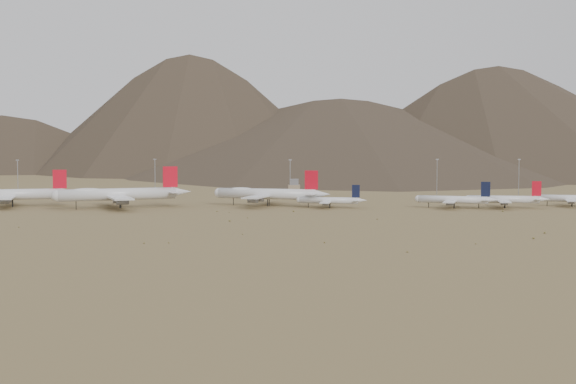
{
  "coord_description": "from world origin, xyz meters",
  "views": [
    {
      "loc": [
        13.01,
        -376.98,
        35.07
      ],
      "look_at": [
        23.5,
        30.0,
        8.83
      ],
      "focal_mm": 45.0,
      "sensor_mm": 36.0,
      "label": 1
    }
  ],
  "objects_px": {
    "control_tower": "(294,189)",
    "widebody_west": "(11,194)",
    "widebody_centre": "(118,194)",
    "widebody_east": "(267,194)",
    "narrowbody_a": "(330,200)",
    "narrowbody_b": "(455,200)"
  },
  "relations": [
    {
      "from": "control_tower",
      "to": "widebody_west",
      "type": "bearing_deg",
      "value": -153.52
    },
    {
      "from": "control_tower",
      "to": "widebody_centre",
      "type": "bearing_deg",
      "value": -137.76
    },
    {
      "from": "widebody_east",
      "to": "control_tower",
      "type": "bearing_deg",
      "value": 94.84
    },
    {
      "from": "control_tower",
      "to": "widebody_east",
      "type": "bearing_deg",
      "value": -103.09
    },
    {
      "from": "widebody_east",
      "to": "narrowbody_a",
      "type": "bearing_deg",
      "value": -3.52
    },
    {
      "from": "narrowbody_a",
      "to": "widebody_centre",
      "type": "bearing_deg",
      "value": -168.63
    },
    {
      "from": "widebody_east",
      "to": "control_tower",
      "type": "height_order",
      "value": "widebody_east"
    },
    {
      "from": "widebody_centre",
      "to": "narrowbody_a",
      "type": "xyz_separation_m",
      "value": [
        118.87,
        -1.29,
        -3.69
      ]
    },
    {
      "from": "widebody_west",
      "to": "widebody_east",
      "type": "distance_m",
      "value": 146.48
    },
    {
      "from": "widebody_west",
      "to": "widebody_east",
      "type": "xyz_separation_m",
      "value": [
        146.46,
        2.74,
        -0.06
      ]
    },
    {
      "from": "control_tower",
      "to": "narrowbody_a",
      "type": "bearing_deg",
      "value": -79.51
    },
    {
      "from": "widebody_west",
      "to": "narrowbody_b",
      "type": "bearing_deg",
      "value": -17.11
    },
    {
      "from": "narrowbody_a",
      "to": "control_tower",
      "type": "distance_m",
      "value": 95.09
    },
    {
      "from": "widebody_east",
      "to": "narrowbody_b",
      "type": "xyz_separation_m",
      "value": [
        105.18,
        -18.58,
        -2.28
      ]
    },
    {
      "from": "widebody_west",
      "to": "narrowbody_a",
      "type": "distance_m",
      "value": 182.62
    },
    {
      "from": "widebody_west",
      "to": "control_tower",
      "type": "xyz_separation_m",
      "value": [
        164.93,
        82.17,
        -1.95
      ]
    },
    {
      "from": "widebody_east",
      "to": "narrowbody_a",
      "type": "relative_size",
      "value": 1.72
    },
    {
      "from": "narrowbody_a",
      "to": "control_tower",
      "type": "height_order",
      "value": "narrowbody_a"
    },
    {
      "from": "narrowbody_b",
      "to": "control_tower",
      "type": "distance_m",
      "value": 130.86
    },
    {
      "from": "widebody_west",
      "to": "widebody_east",
      "type": "relative_size",
      "value": 1.03
    },
    {
      "from": "narrowbody_a",
      "to": "narrowbody_b",
      "type": "relative_size",
      "value": 0.9
    },
    {
      "from": "widebody_centre",
      "to": "widebody_east",
      "type": "xyz_separation_m",
      "value": [
        83.09,
        12.78,
        -0.76
      ]
    }
  ]
}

